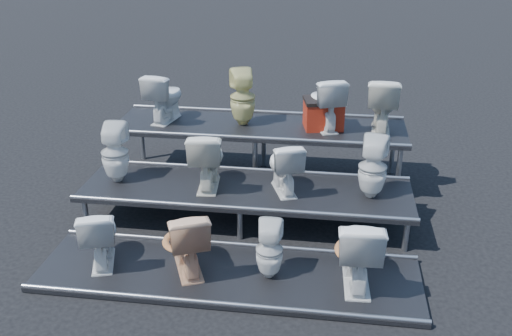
# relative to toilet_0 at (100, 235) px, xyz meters

# --- Properties ---
(ground) EXTENTS (80.00, 80.00, 0.00)m
(ground) POSITION_rel_toilet_0_xyz_m (1.44, 1.30, -0.41)
(ground) COLOR black
(ground) RESTS_ON ground
(tier_front) EXTENTS (4.20, 1.20, 0.06)m
(tier_front) POSITION_rel_toilet_0_xyz_m (1.44, 0.00, -0.38)
(tier_front) COLOR black
(tier_front) RESTS_ON ground
(tier_mid) EXTENTS (4.20, 1.20, 0.46)m
(tier_mid) POSITION_rel_toilet_0_xyz_m (1.44, 1.30, -0.18)
(tier_mid) COLOR black
(tier_mid) RESTS_ON ground
(tier_back) EXTENTS (4.20, 1.20, 0.86)m
(tier_back) POSITION_rel_toilet_0_xyz_m (1.44, 2.60, 0.02)
(tier_back) COLOR black
(tier_back) RESTS_ON ground
(toilet_0) EXTENTS (0.59, 0.78, 0.71)m
(toilet_0) POSITION_rel_toilet_0_xyz_m (0.00, 0.00, 0.00)
(toilet_0) COLOR silver
(toilet_0) RESTS_ON tier_front
(toilet_1) EXTENTS (0.70, 0.87, 0.77)m
(toilet_1) POSITION_rel_toilet_0_xyz_m (0.99, 0.00, 0.03)
(toilet_1) COLOR tan
(toilet_1) RESTS_ON tier_front
(toilet_2) EXTENTS (0.30, 0.30, 0.65)m
(toilet_2) POSITION_rel_toilet_0_xyz_m (1.89, 0.00, -0.03)
(toilet_2) COLOR silver
(toilet_2) RESTS_ON tier_front
(toilet_3) EXTENTS (0.50, 0.84, 0.83)m
(toilet_3) POSITION_rel_toilet_0_xyz_m (2.82, 0.00, 0.06)
(toilet_3) COLOR silver
(toilet_3) RESTS_ON tier_front
(toilet_4) EXTENTS (0.38, 0.39, 0.78)m
(toilet_4) POSITION_rel_toilet_0_xyz_m (-0.27, 1.30, 0.43)
(toilet_4) COLOR silver
(toilet_4) RESTS_ON tier_mid
(toilet_5) EXTENTS (0.50, 0.79, 0.76)m
(toilet_5) POSITION_rel_toilet_0_xyz_m (0.94, 1.30, 0.43)
(toilet_5) COLOR silver
(toilet_5) RESTS_ON tier_mid
(toilet_6) EXTENTS (0.58, 0.75, 0.68)m
(toilet_6) POSITION_rel_toilet_0_xyz_m (1.92, 1.30, 0.38)
(toilet_6) COLOR silver
(toilet_6) RESTS_ON tier_mid
(toilet_7) EXTENTS (0.41, 0.41, 0.77)m
(toilet_7) POSITION_rel_toilet_0_xyz_m (3.00, 1.30, 0.43)
(toilet_7) COLOR silver
(toilet_7) RESTS_ON tier_mid
(toilet_8) EXTENTS (0.53, 0.78, 0.73)m
(toilet_8) POSITION_rel_toilet_0_xyz_m (0.03, 2.60, 0.81)
(toilet_8) COLOR silver
(toilet_8) RESTS_ON tier_back
(toilet_9) EXTENTS (0.46, 0.46, 0.80)m
(toilet_9) POSITION_rel_toilet_0_xyz_m (1.19, 2.60, 0.85)
(toilet_9) COLOR #D1CC80
(toilet_9) RESTS_ON tier_back
(toilet_10) EXTENTS (0.66, 0.84, 0.75)m
(toilet_10) POSITION_rel_toilet_0_xyz_m (2.36, 2.60, 0.82)
(toilet_10) COLOR silver
(toilet_10) RESTS_ON tier_back
(toilet_11) EXTENTS (0.47, 0.78, 0.78)m
(toilet_11) POSITION_rel_toilet_0_xyz_m (3.15, 2.60, 0.84)
(toilet_11) COLOR silver
(toilet_11) RESTS_ON tier_back
(red_crate) EXTENTS (0.60, 0.52, 0.38)m
(red_crate) POSITION_rel_toilet_0_xyz_m (2.35, 2.60, 0.64)
(red_crate) COLOR #A02411
(red_crate) RESTS_ON tier_back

